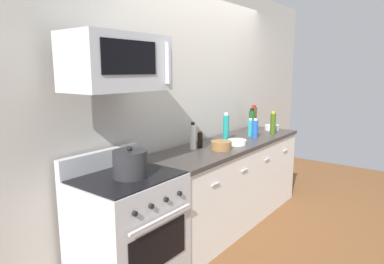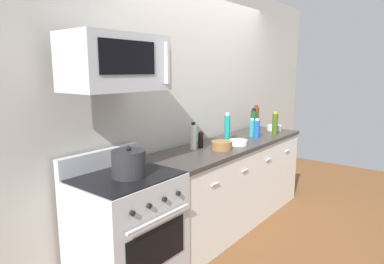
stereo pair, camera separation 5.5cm
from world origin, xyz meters
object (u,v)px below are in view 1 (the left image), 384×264
object	(u,v)px
bottle_wine_green	(252,122)
bottle_soy_sauce_dark	(200,140)
bowl_steel_prep	(272,127)
stockpot	(130,164)
bottle_soda_blue	(255,129)
bottle_vinegar_white	(193,137)
microwave	(117,63)
bottle_dish_soap	(250,128)
range_oven	(128,232)
bottle_sparkling_teal	(226,128)
bowl_white_ceramic	(237,142)
bottle_olive_oil	(273,123)
bottle_wine_amber	(254,118)
bowl_wooden_salad	(221,145)

from	to	relation	value
bottle_wine_green	bottle_soy_sauce_dark	distance (m)	0.99
bowl_steel_prep	stockpot	size ratio (longest dim) A/B	0.75
bottle_soda_blue	bottle_vinegar_white	xyz separation A→B (m)	(-0.92, 0.22, 0.02)
microwave	bottle_soda_blue	xyz separation A→B (m)	(1.90, -0.15, -0.72)
bottle_vinegar_white	bottle_dish_soap	xyz separation A→B (m)	(0.97, -0.13, -0.03)
microwave	bowl_steel_prep	world-z (taller)	microwave
range_oven	bottle_soy_sauce_dark	world-z (taller)	bottle_soy_sauce_dark
bottle_sparkling_teal	stockpot	size ratio (longest dim) A/B	1.27
microwave	bottle_sparkling_teal	size ratio (longest dim) A/B	2.31
bottle_vinegar_white	bottle_wine_green	bearing A→B (deg)	-3.84
microwave	range_oven	bearing A→B (deg)	-90.29
bottle_dish_soap	bowl_white_ceramic	size ratio (longest dim) A/B	1.12
bottle_dish_soap	bottle_soy_sauce_dark	bearing A→B (deg)	171.62
bottle_olive_oil	stockpot	world-z (taller)	bottle_olive_oil
bottle_sparkling_teal	stockpot	distance (m)	1.51
bottle_olive_oil	range_oven	bearing A→B (deg)	175.68
bottle_vinegar_white	bottle_soda_blue	bearing A→B (deg)	-13.30
bottle_wine_green	microwave	bearing A→B (deg)	179.70
bottle_dish_soap	bottle_wine_amber	bearing A→B (deg)	22.48
bottle_soy_sauce_dark	bottle_wine_green	bearing A→B (deg)	-4.25
microwave	stockpot	distance (m)	0.73
bowl_wooden_salad	stockpot	xyz separation A→B (m)	(-1.15, 0.06, 0.06)
bottle_olive_oil	bottle_dish_soap	size ratio (longest dim) A/B	1.29
range_oven	bowl_steel_prep	distance (m)	2.55
bowl_white_ceramic	bowl_wooden_salad	bearing A→B (deg)	177.73
bottle_olive_oil	bowl_steel_prep	world-z (taller)	bottle_olive_oil
microwave	bottle_dish_soap	distance (m)	2.08
bowl_steel_prep	bowl_wooden_salad	size ratio (longest dim) A/B	0.92
bottle_vinegar_white	bottle_dish_soap	size ratio (longest dim) A/B	1.28
bottle_vinegar_white	microwave	bearing A→B (deg)	-176.30
bowl_wooden_salad	bottle_sparkling_teal	bearing A→B (deg)	24.88
bowl_wooden_salad	bottle_soda_blue	bearing A→B (deg)	0.47
bowl_steel_prep	bottle_vinegar_white	bearing A→B (deg)	173.94
bottle_soda_blue	bowl_white_ceramic	xyz separation A→B (m)	(-0.45, -0.02, -0.08)
range_oven	microwave	bearing A→B (deg)	89.71
bottle_olive_oil	bowl_steel_prep	xyz separation A→B (m)	(0.24, 0.12, -0.10)
bottle_sparkling_teal	bottle_vinegar_white	distance (m)	0.53
bottle_olive_oil	bottle_wine_amber	distance (m)	0.38
bottle_olive_oil	bottle_dish_soap	xyz separation A→B (m)	(-0.30, 0.15, -0.03)
bowl_wooden_salad	bottle_olive_oil	bearing A→B (deg)	-2.83
bottle_wine_amber	bottle_dish_soap	bearing A→B (deg)	-157.52
bowl_wooden_salad	bottle_soy_sauce_dark	bearing A→B (deg)	102.82
bottle_vinegar_white	bottle_wine_amber	bearing A→B (deg)	2.54
range_oven	bottle_dish_soap	xyz separation A→B (m)	(1.95, -0.02, 0.55)
bottle_dish_soap	bowl_steel_prep	distance (m)	0.55
bottle_soy_sauce_dark	bowl_white_ceramic	bearing A→B (deg)	-34.00
bottle_wine_amber	bottle_wine_green	bearing A→B (deg)	-156.90
bottle_olive_oil	bottle_vinegar_white	world-z (taller)	bottle_olive_oil
bowl_wooden_salad	stockpot	world-z (taller)	stockpot
bottle_soda_blue	stockpot	xyz separation A→B (m)	(-1.90, 0.06, -0.01)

